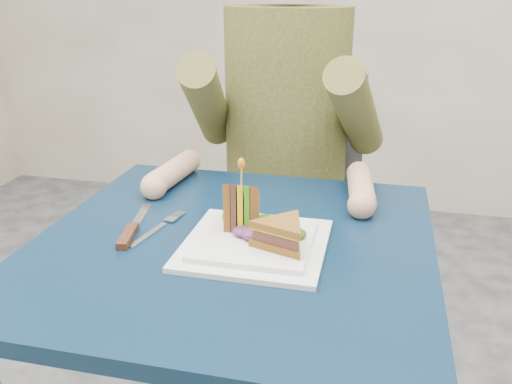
% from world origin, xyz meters
% --- Properties ---
extents(table, '(0.75, 0.75, 0.73)m').
position_xyz_m(table, '(0.00, 0.00, 0.65)').
color(table, black).
rests_on(table, ground).
extents(chair, '(0.42, 0.40, 0.93)m').
position_xyz_m(chair, '(0.00, 0.65, 0.54)').
color(chair, '#47474C').
rests_on(chair, ground).
extents(diner, '(0.54, 0.59, 0.74)m').
position_xyz_m(diner, '(-0.00, 0.54, 0.91)').
color(diner, '#484A21').
rests_on(diner, chair).
extents(plate, '(0.26, 0.26, 0.02)m').
position_xyz_m(plate, '(0.05, -0.02, 0.74)').
color(plate, white).
rests_on(plate, table).
extents(sandwich_flat, '(0.15, 0.15, 0.05)m').
position_xyz_m(sandwich_flat, '(0.10, -0.05, 0.78)').
color(sandwich_flat, brown).
rests_on(sandwich_flat, plate).
extents(sandwich_upright, '(0.09, 0.15, 0.15)m').
position_xyz_m(sandwich_upright, '(0.01, 0.02, 0.78)').
color(sandwich_upright, brown).
rests_on(sandwich_upright, plate).
extents(fork, '(0.05, 0.18, 0.01)m').
position_xyz_m(fork, '(-0.16, 0.00, 0.73)').
color(fork, silver).
rests_on(fork, table).
extents(knife, '(0.06, 0.22, 0.02)m').
position_xyz_m(knife, '(-0.20, -0.03, 0.74)').
color(knife, silver).
rests_on(knife, table).
extents(toothpick, '(0.01, 0.01, 0.06)m').
position_xyz_m(toothpick, '(0.01, 0.02, 0.85)').
color(toothpick, tan).
rests_on(toothpick, sandwich_upright).
extents(toothpick_frill, '(0.01, 0.01, 0.02)m').
position_xyz_m(toothpick_frill, '(0.01, 0.02, 0.88)').
color(toothpick_frill, orange).
rests_on(toothpick_frill, sandwich_upright).
extents(lettuce_spill, '(0.15, 0.13, 0.02)m').
position_xyz_m(lettuce_spill, '(0.05, -0.01, 0.76)').
color(lettuce_spill, '#337A14').
rests_on(lettuce_spill, plate).
extents(onion_ring, '(0.04, 0.04, 0.02)m').
position_xyz_m(onion_ring, '(0.06, -0.02, 0.77)').
color(onion_ring, '#9E4C7A').
rests_on(onion_ring, plate).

